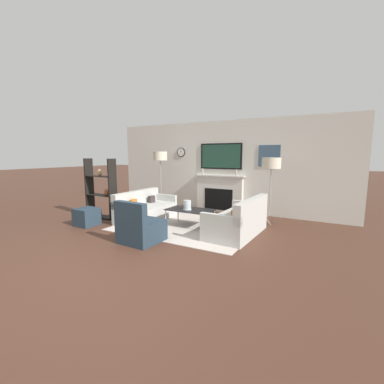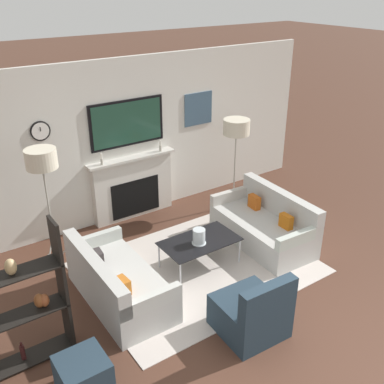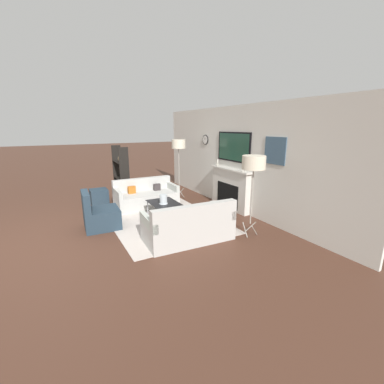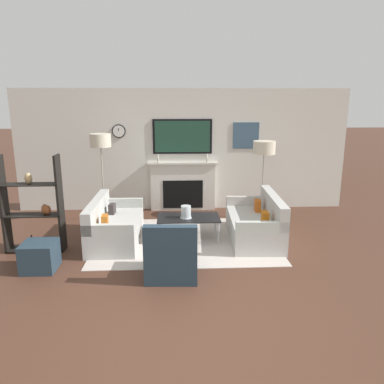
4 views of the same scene
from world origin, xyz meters
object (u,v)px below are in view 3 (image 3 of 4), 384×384
Objects in this scene: couch_right at (189,227)px; floor_lamp_left at (179,145)px; coffee_table at (166,205)px; ottoman at (99,196)px; armchair at (100,216)px; hurricane_candle at (163,200)px; floor_lamp_right at (254,163)px; couch_left at (146,197)px; shelf_unit at (121,174)px.

floor_lamp_left is (-2.93, 1.22, 1.36)m from couch_right.
ottoman is (-2.24, -1.15, -0.18)m from coffee_table.
floor_lamp_left is (-1.41, 2.64, 1.36)m from armchair.
ottoman is at bearing -153.36° from hurricane_candle.
couch_right is 1.76m from floor_lamp_right.
floor_lamp_left reaches higher than couch_right.
couch_left is 1.99× the size of armchair.
couch_left reaches higher than hurricane_candle.
floor_lamp_right is 3.45× the size of ottoman.
shelf_unit is at bearing -171.15° from coffee_table.
armchair reaches higher than couch_right.
armchair is at bearing -99.99° from hurricane_candle.
floor_lamp_left is 1.99m from shelf_unit.
couch_right is 0.96× the size of floor_lamp_left.
hurricane_candle is at bearing 7.97° from shelf_unit.
floor_lamp_left is at bearing 118.18° from armchair.
couch_right reaches higher than coffee_table.
couch_right is 3.63× the size of ottoman.
floor_lamp_right is at bearing 36.69° from hurricane_candle.
floor_lamp_left is (-1.66, 1.23, 1.13)m from hurricane_candle.
hurricane_candle reaches higher than coffee_table.
floor_lamp_right reaches higher than shelf_unit.
floor_lamp_left is 3.79× the size of ottoman.
hurricane_candle is 0.14× the size of shelf_unit.
couch_left is at bearing -72.74° from floor_lamp_left.
couch_right reaches higher than ottoman.
couch_left is 0.93× the size of floor_lamp_left.
ottoman reaches higher than coffee_table.
coffee_table is 2.60m from shelf_unit.
armchair is 0.51× the size of floor_lamp_right.
couch_left is 1.43m from ottoman.
couch_left is at bearing 126.14° from armchair.
coffee_table is (1.33, 0.04, 0.12)m from couch_left.
armchair is 0.47× the size of floor_lamp_left.
couch_right is at bearing -22.68° from floor_lamp_left.
couch_right is 1.23m from coffee_table.
armchair is at bearing -101.44° from coffee_table.
coffee_table is 2.32× the size of ottoman.
floor_lamp_left is (-1.71, 1.18, 1.25)m from coffee_table.
couch_left is 1.51× the size of coffee_table.
shelf_unit is at bearing 112.10° from ottoman.
floor_lamp_left is 2.78m from ottoman.
couch_right reaches higher than hurricane_candle.
couch_left reaches higher than ottoman.
couch_left is 1.04× the size of shelf_unit.
floor_lamp_right is at bearing -0.00° from floor_lamp_left.
shelf_unit reaches higher than couch_right.
couch_left is at bearing -178.11° from coffee_table.
floor_lamp_left is at bearing 62.00° from shelf_unit.
ottoman is at bearing -162.37° from couch_right.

